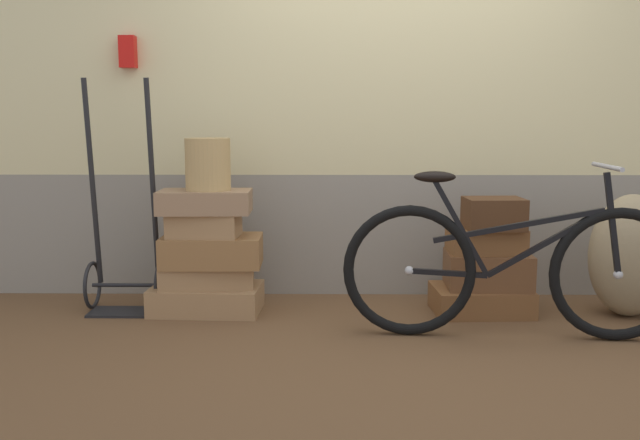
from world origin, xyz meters
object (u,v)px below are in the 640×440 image
(suitcase_0, at_px, (207,299))
(luggage_trolley, at_px, (125,258))
(bicycle, at_px, (511,269))
(suitcase_5, at_px, (481,300))
(suitcase_7, at_px, (486,240))
(suitcase_8, at_px, (494,214))
(burlap_sack, at_px, (630,256))
(suitcase_4, at_px, (205,202))
(suitcase_6, at_px, (488,270))
(suitcase_1, at_px, (208,275))
(suitcase_3, at_px, (204,225))
(suitcase_2, at_px, (212,251))
(wicker_basket, at_px, (208,164))

(suitcase_0, bearing_deg, luggage_trolley, 178.04)
(bicycle, bearing_deg, suitcase_0, 164.05)
(suitcase_5, xyz_separation_m, suitcase_7, (0.02, 0.01, 0.37))
(suitcase_8, distance_m, bicycle, 0.50)
(suitcase_0, distance_m, suitcase_7, 1.73)
(suitcase_0, xyz_separation_m, burlap_sack, (2.53, -0.06, 0.29))
(suitcase_4, xyz_separation_m, bicycle, (1.71, -0.46, -0.30))
(suitcase_6, height_order, suitcase_8, suitcase_8)
(suitcase_5, relative_size, suitcase_6, 1.16)
(suitcase_6, bearing_deg, suitcase_1, -178.03)
(suitcase_0, distance_m, suitcase_3, 0.46)
(suitcase_4, height_order, suitcase_8, suitcase_4)
(suitcase_2, bearing_deg, suitcase_3, -159.21)
(suitcase_4, distance_m, suitcase_5, 1.77)
(suitcase_2, distance_m, burlap_sack, 2.49)
(suitcase_1, bearing_deg, luggage_trolley, 170.61)
(suitcase_0, height_order, wicker_basket, wicker_basket)
(suitcase_2, xyz_separation_m, wicker_basket, (-0.01, -0.01, 0.52))
(suitcase_3, relative_size, suitcase_7, 0.95)
(suitcase_8, bearing_deg, suitcase_0, 175.81)
(wicker_basket, relative_size, bicycle, 0.17)
(suitcase_2, distance_m, suitcase_4, 0.30)
(suitcase_2, bearing_deg, burlap_sack, -2.32)
(suitcase_0, height_order, suitcase_3, suitcase_3)
(luggage_trolley, distance_m, bicycle, 2.29)
(suitcase_0, bearing_deg, suitcase_8, 1.38)
(wicker_basket, bearing_deg, bicycle, -15.60)
(suitcase_0, relative_size, suitcase_6, 1.33)
(suitcase_8, height_order, burlap_sack, burlap_sack)
(suitcase_3, relative_size, suitcase_4, 0.77)
(suitcase_3, bearing_deg, bicycle, -12.05)
(wicker_basket, bearing_deg, suitcase_6, 0.75)
(suitcase_7, height_order, suitcase_8, suitcase_8)
(suitcase_7, height_order, luggage_trolley, luggage_trolley)
(suitcase_3, distance_m, wicker_basket, 0.36)
(suitcase_2, height_order, bicycle, bicycle)
(suitcase_2, bearing_deg, suitcase_7, -0.58)
(suitcase_2, xyz_separation_m, suitcase_7, (1.65, 0.02, 0.07))
(suitcase_1, bearing_deg, wicker_basket, -53.98)
(suitcase_2, bearing_deg, suitcase_6, -0.63)
(suitcase_1, relative_size, suitcase_5, 0.98)
(suitcase_3, distance_m, suitcase_8, 1.72)
(suitcase_3, distance_m, suitcase_4, 0.14)
(suitcase_5, bearing_deg, luggage_trolley, 175.53)
(suitcase_7, bearing_deg, luggage_trolley, 177.22)
(suitcase_6, bearing_deg, suitcase_5, -161.94)
(suitcase_8, bearing_deg, suitcase_5, 137.46)
(suitcase_3, height_order, suitcase_4, suitcase_4)
(suitcase_0, relative_size, suitcase_3, 1.58)
(suitcase_1, height_order, luggage_trolley, luggage_trolley)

